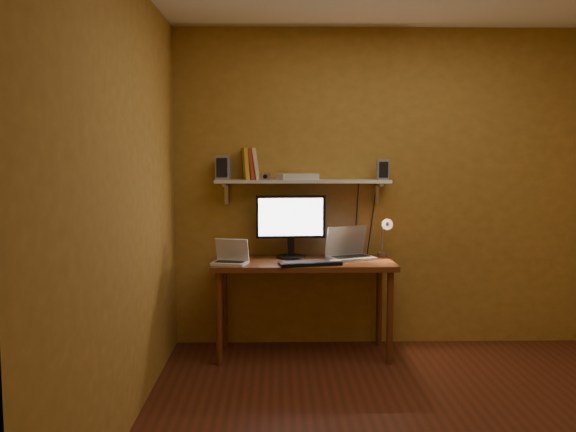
{
  "coord_description": "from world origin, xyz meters",
  "views": [
    {
      "loc": [
        -0.86,
        -3.41,
        1.55
      ],
      "look_at": [
        -0.77,
        1.18,
        1.11
      ],
      "focal_mm": 38.0,
      "sensor_mm": 36.0,
      "label": 1
    }
  ],
  "objects_px": {
    "speaker_left": "(223,167)",
    "router": "(297,177)",
    "desk": "(303,271)",
    "shelf_camera": "(265,176)",
    "monitor": "(291,223)",
    "speaker_right": "(382,170)",
    "wall_shelf": "(303,182)",
    "keyboard": "(310,263)",
    "laptop": "(349,250)",
    "netbook": "(231,257)",
    "desk_lamp": "(385,232)",
    "mouse": "(335,262)"
  },
  "relations": [
    {
      "from": "monitor",
      "to": "speaker_right",
      "type": "height_order",
      "value": "speaker_right"
    },
    {
      "from": "desk_lamp",
      "to": "router",
      "type": "height_order",
      "value": "router"
    },
    {
      "from": "speaker_left",
      "to": "mouse",
      "type": "bearing_deg",
      "value": -16.93
    },
    {
      "from": "desk",
      "to": "shelf_camera",
      "type": "height_order",
      "value": "shelf_camera"
    },
    {
      "from": "netbook",
      "to": "desk_lamp",
      "type": "xyz_separation_m",
      "value": [
        1.22,
        0.26,
        0.16
      ]
    },
    {
      "from": "desk_lamp",
      "to": "speaker_left",
      "type": "relative_size",
      "value": 1.91
    },
    {
      "from": "netbook",
      "to": "speaker_right",
      "type": "relative_size",
      "value": 1.78
    },
    {
      "from": "shelf_camera",
      "to": "router",
      "type": "bearing_deg",
      "value": 14.25
    },
    {
      "from": "desk",
      "to": "router",
      "type": "xyz_separation_m",
      "value": [
        -0.04,
        0.2,
        0.74
      ]
    },
    {
      "from": "desk",
      "to": "wall_shelf",
      "type": "bearing_deg",
      "value": 90.0
    },
    {
      "from": "wall_shelf",
      "to": "keyboard",
      "type": "bearing_deg",
      "value": -84.07
    },
    {
      "from": "mouse",
      "to": "wall_shelf",
      "type": "bearing_deg",
      "value": 119.16
    },
    {
      "from": "wall_shelf",
      "to": "speaker_right",
      "type": "bearing_deg",
      "value": -1.2
    },
    {
      "from": "shelf_camera",
      "to": "monitor",
      "type": "bearing_deg",
      "value": -1.08
    },
    {
      "from": "desk",
      "to": "router",
      "type": "distance_m",
      "value": 0.76
    },
    {
      "from": "netbook",
      "to": "desk",
      "type": "bearing_deg",
      "value": 26.84
    },
    {
      "from": "speaker_right",
      "to": "router",
      "type": "xyz_separation_m",
      "value": [
        -0.68,
        0.02,
        -0.06
      ]
    },
    {
      "from": "wall_shelf",
      "to": "router",
      "type": "distance_m",
      "value": 0.06
    },
    {
      "from": "laptop",
      "to": "speaker_right",
      "type": "xyz_separation_m",
      "value": [
        0.27,
        0.08,
        0.64
      ]
    },
    {
      "from": "monitor",
      "to": "speaker_left",
      "type": "distance_m",
      "value": 0.7
    },
    {
      "from": "laptop",
      "to": "netbook",
      "type": "height_order",
      "value": "laptop"
    },
    {
      "from": "laptop",
      "to": "keyboard",
      "type": "relative_size",
      "value": 0.88
    },
    {
      "from": "monitor",
      "to": "wall_shelf",
      "type": "bearing_deg",
      "value": 28.48
    },
    {
      "from": "router",
      "to": "keyboard",
      "type": "bearing_deg",
      "value": -78.38
    },
    {
      "from": "netbook",
      "to": "shelf_camera",
      "type": "distance_m",
      "value": 0.71
    },
    {
      "from": "wall_shelf",
      "to": "speaker_left",
      "type": "relative_size",
      "value": 7.15
    },
    {
      "from": "speaker_left",
      "to": "router",
      "type": "distance_m",
      "value": 0.6
    },
    {
      "from": "monitor",
      "to": "laptop",
      "type": "height_order",
      "value": "monitor"
    },
    {
      "from": "desk",
      "to": "netbook",
      "type": "distance_m",
      "value": 0.59
    },
    {
      "from": "keyboard",
      "to": "desk_lamp",
      "type": "distance_m",
      "value": 0.72
    },
    {
      "from": "monitor",
      "to": "mouse",
      "type": "relative_size",
      "value": 5.56
    },
    {
      "from": "monitor",
      "to": "shelf_camera",
      "type": "relative_size",
      "value": 5.87
    },
    {
      "from": "speaker_left",
      "to": "shelf_camera",
      "type": "relative_size",
      "value": 2.07
    },
    {
      "from": "laptop",
      "to": "router",
      "type": "relative_size",
      "value": 1.37
    },
    {
      "from": "desk_lamp",
      "to": "shelf_camera",
      "type": "distance_m",
      "value": 1.05
    },
    {
      "from": "monitor",
      "to": "laptop",
      "type": "distance_m",
      "value": 0.51
    },
    {
      "from": "wall_shelf",
      "to": "desk",
      "type": "bearing_deg",
      "value": -90.0
    },
    {
      "from": "wall_shelf",
      "to": "laptop",
      "type": "xyz_separation_m",
      "value": [
        0.37,
        -0.09,
        -0.54
      ]
    },
    {
      "from": "shelf_camera",
      "to": "speaker_right",
      "type": "bearing_deg",
      "value": 2.52
    },
    {
      "from": "laptop",
      "to": "netbook",
      "type": "xyz_separation_m",
      "value": [
        -0.92,
        -0.24,
        -0.01
      ]
    },
    {
      "from": "desk",
      "to": "wall_shelf",
      "type": "distance_m",
      "value": 0.72
    },
    {
      "from": "keyboard",
      "to": "shelf_camera",
      "type": "xyz_separation_m",
      "value": [
        -0.34,
        0.33,
        0.64
      ]
    },
    {
      "from": "speaker_right",
      "to": "mouse",
      "type": "bearing_deg",
      "value": -142.28
    },
    {
      "from": "desk",
      "to": "router",
      "type": "relative_size",
      "value": 4.65
    },
    {
      "from": "desk",
      "to": "speaker_left",
      "type": "height_order",
      "value": "speaker_left"
    },
    {
      "from": "desk_lamp",
      "to": "speaker_left",
      "type": "height_order",
      "value": "speaker_left"
    },
    {
      "from": "laptop",
      "to": "speaker_right",
      "type": "height_order",
      "value": "speaker_right"
    },
    {
      "from": "wall_shelf",
      "to": "keyboard",
      "type": "distance_m",
      "value": 0.71
    },
    {
      "from": "keyboard",
      "to": "mouse",
      "type": "distance_m",
      "value": 0.19
    },
    {
      "from": "router",
      "to": "laptop",
      "type": "bearing_deg",
      "value": -13.79
    }
  ]
}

